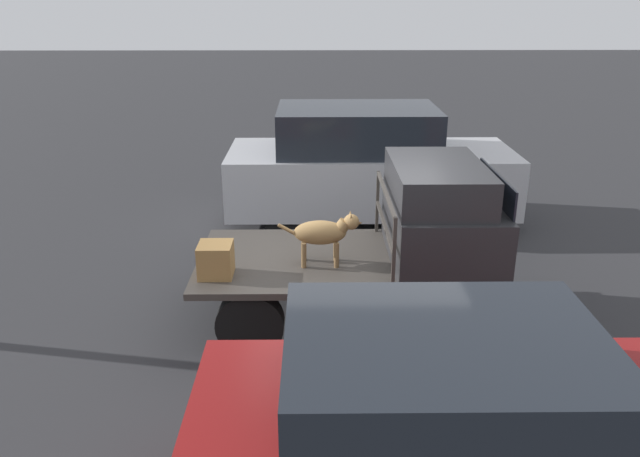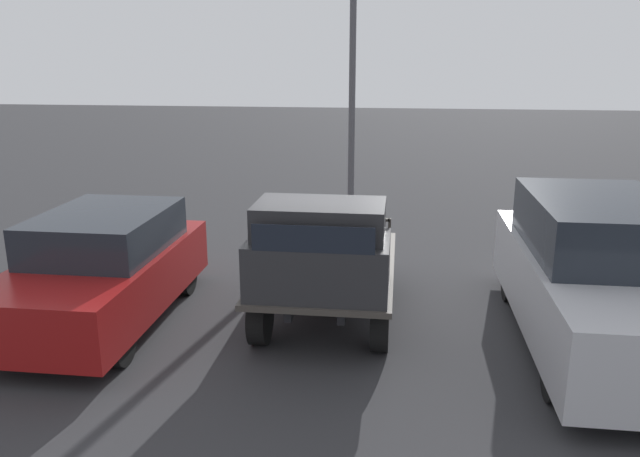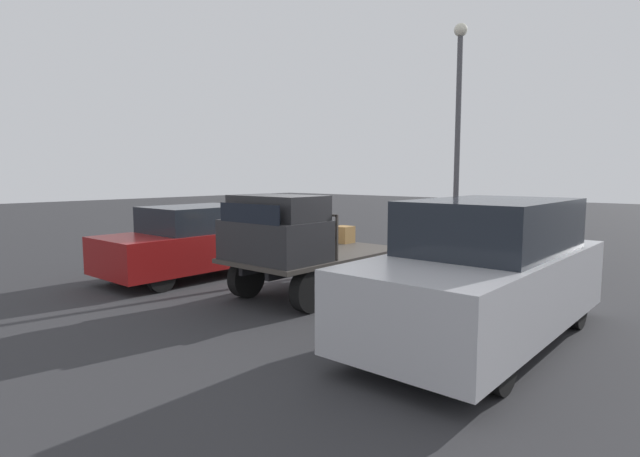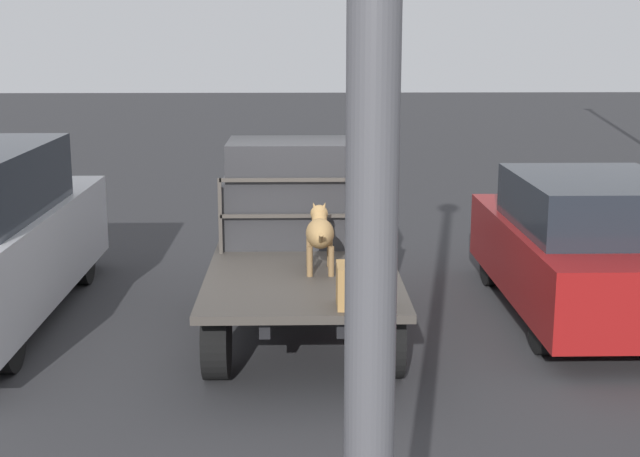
# 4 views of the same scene
# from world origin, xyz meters

# --- Properties ---
(ground_plane) EXTENTS (80.00, 80.00, 0.00)m
(ground_plane) POSITION_xyz_m (0.00, 0.00, 0.00)
(ground_plane) COLOR #2D2D30
(flatbed_truck) EXTENTS (3.62, 1.97, 0.83)m
(flatbed_truck) POSITION_xyz_m (0.00, 0.00, 0.59)
(flatbed_truck) COLOR black
(flatbed_truck) RESTS_ON ground
(truck_cab) EXTENTS (1.24, 1.85, 1.18)m
(truck_cab) POSITION_xyz_m (1.12, 0.00, 1.39)
(truck_cab) COLOR #28282B
(truck_cab) RESTS_ON flatbed_truck
(truck_headboard) EXTENTS (0.04, 1.85, 0.84)m
(truck_headboard) POSITION_xyz_m (0.45, 0.00, 1.39)
(truck_headboard) COLOR #3D3833
(truck_headboard) RESTS_ON flatbed_truck
(dog) EXTENTS (1.00, 0.29, 0.66)m
(dog) POSITION_xyz_m (-0.27, -0.18, 1.23)
(dog) COLOR brown
(dog) RESTS_ON flatbed_truck
(cargo_crate) EXTENTS (0.38, 0.38, 0.38)m
(cargo_crate) POSITION_xyz_m (-1.52, -0.49, 1.02)
(cargo_crate) COLOR olive
(cargo_crate) RESTS_ON flatbed_truck
(parked_sedan) EXTENTS (4.09, 1.88, 1.66)m
(parked_sedan) POSITION_xyz_m (0.67, -3.27, 0.83)
(parked_sedan) COLOR black
(parked_sedan) RESTS_ON ground
(parked_pickup_far) EXTENTS (5.00, 1.99, 2.03)m
(parked_pickup_far) POSITION_xyz_m (0.55, 3.73, 0.99)
(parked_pickup_far) COLOR black
(parked_pickup_far) RESTS_ON ground
(light_pole_near) EXTENTS (0.38, 0.38, 6.74)m
(light_pole_near) POSITION_xyz_m (-6.56, -0.19, 4.07)
(light_pole_near) COLOR #4C4C51
(light_pole_near) RESTS_ON ground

